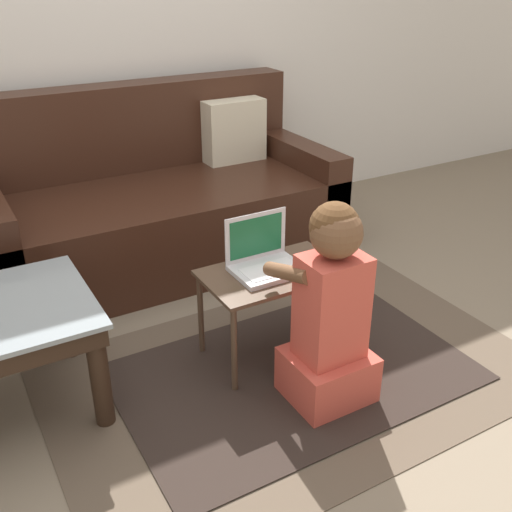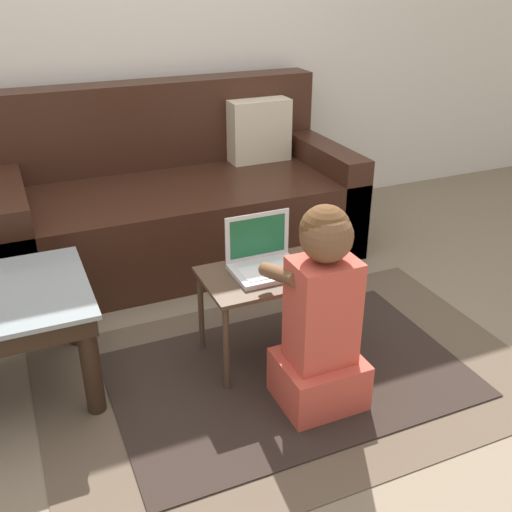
% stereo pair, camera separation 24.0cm
% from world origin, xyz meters
% --- Properties ---
extents(ground_plane, '(16.00, 16.00, 0.00)m').
position_xyz_m(ground_plane, '(0.00, 0.00, 0.00)').
color(ground_plane, '#7F705B').
extents(wall_back, '(9.00, 0.06, 2.50)m').
position_xyz_m(wall_back, '(0.00, 1.75, 1.25)').
color(wall_back, silver).
rests_on(wall_back, ground_plane).
extents(area_rug, '(1.95, 1.24, 0.01)m').
position_xyz_m(area_rug, '(0.10, -0.04, 0.00)').
color(area_rug, brown).
rests_on(area_rug, ground_plane).
extents(couch, '(1.88, 0.92, 0.92)m').
position_xyz_m(couch, '(0.04, 1.27, 0.31)').
color(couch, '#381E14').
rests_on(couch, ground_plane).
extents(laptop_desk, '(0.57, 0.35, 0.39)m').
position_xyz_m(laptop_desk, '(0.10, 0.14, 0.34)').
color(laptop_desk, '#4C3828').
rests_on(laptop_desk, ground_plane).
extents(laptop, '(0.28, 0.21, 0.22)m').
position_xyz_m(laptop, '(0.08, 0.16, 0.43)').
color(laptop, silver).
rests_on(laptop, laptop_desk).
extents(computer_mouse, '(0.06, 0.11, 0.04)m').
position_xyz_m(computer_mouse, '(0.29, 0.10, 0.41)').
color(computer_mouse, '#B2B7C1').
rests_on(computer_mouse, laptop_desk).
extents(person_seated, '(0.30, 0.40, 0.80)m').
position_xyz_m(person_seated, '(0.13, -0.21, 0.37)').
color(person_seated, '#CC4C3D').
rests_on(person_seated, ground_plane).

